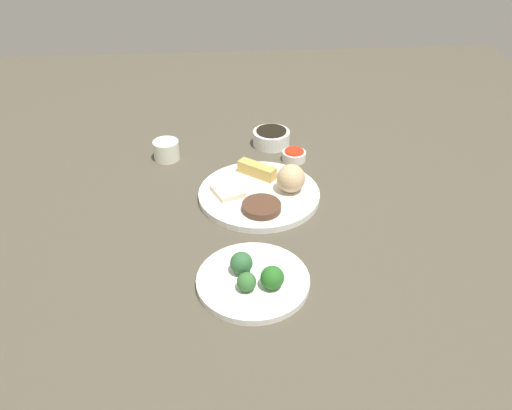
% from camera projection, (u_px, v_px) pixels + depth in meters
% --- Properties ---
extents(tabletop, '(2.20, 2.20, 0.02)m').
position_uv_depth(tabletop, '(252.00, 201.00, 1.27)').
color(tabletop, '#4C4638').
rests_on(tabletop, ground).
extents(main_plate, '(0.29, 0.29, 0.02)m').
position_uv_depth(main_plate, '(259.00, 194.00, 1.26)').
color(main_plate, white).
rests_on(main_plate, tabletop).
extents(rice_scoop, '(0.07, 0.07, 0.07)m').
position_uv_depth(rice_scoop, '(291.00, 178.00, 1.24)').
color(rice_scoop, tan).
rests_on(rice_scoop, main_plate).
extents(spring_roll, '(0.09, 0.10, 0.03)m').
position_uv_depth(spring_roll, '(257.00, 170.00, 1.31)').
color(spring_roll, tan).
rests_on(spring_roll, main_plate).
extents(crab_rangoon_wonton, '(0.09, 0.09, 0.01)m').
position_uv_depth(crab_rangoon_wonton, '(227.00, 191.00, 1.25)').
color(crab_rangoon_wonton, beige).
rests_on(crab_rangoon_wonton, main_plate).
extents(stir_fry_heap, '(0.09, 0.09, 0.02)m').
position_uv_depth(stir_fry_heap, '(261.00, 207.00, 1.19)').
color(stir_fry_heap, '#4F3322').
rests_on(stir_fry_heap, main_plate).
extents(broccoli_plate, '(0.22, 0.22, 0.01)m').
position_uv_depth(broccoli_plate, '(253.00, 281.00, 1.01)').
color(broccoli_plate, white).
rests_on(broccoli_plate, tabletop).
extents(broccoli_floret_0, '(0.04, 0.04, 0.04)m').
position_uv_depth(broccoli_floret_0, '(247.00, 282.00, 0.97)').
color(broccoli_floret_0, '#356C32').
rests_on(broccoli_floret_0, broccoli_plate).
extents(broccoli_floret_1, '(0.04, 0.04, 0.04)m').
position_uv_depth(broccoli_floret_1, '(241.00, 263.00, 1.01)').
color(broccoli_floret_1, '#306337').
rests_on(broccoli_floret_1, broccoli_plate).
extents(broccoli_floret_2, '(0.05, 0.05, 0.05)m').
position_uv_depth(broccoli_floret_2, '(272.00, 278.00, 0.97)').
color(broccoli_floret_2, '#276922').
rests_on(broccoli_floret_2, broccoli_plate).
extents(soy_sauce_bowl, '(0.10, 0.10, 0.04)m').
position_uv_depth(soy_sauce_bowl, '(271.00, 138.00, 1.47)').
color(soy_sauce_bowl, white).
rests_on(soy_sauce_bowl, tabletop).
extents(soy_sauce_bowl_liquid, '(0.09, 0.09, 0.00)m').
position_uv_depth(soy_sauce_bowl_liquid, '(271.00, 131.00, 1.46)').
color(soy_sauce_bowl_liquid, black).
rests_on(soy_sauce_bowl_liquid, soy_sauce_bowl).
extents(sauce_ramekin_sweet_and_sour, '(0.06, 0.06, 0.02)m').
position_uv_depth(sauce_ramekin_sweet_and_sour, '(294.00, 156.00, 1.41)').
color(sauce_ramekin_sweet_and_sour, white).
rests_on(sauce_ramekin_sweet_and_sour, tabletop).
extents(sauce_ramekin_sweet_and_sour_liquid, '(0.05, 0.05, 0.00)m').
position_uv_depth(sauce_ramekin_sweet_and_sour_liquid, '(294.00, 151.00, 1.40)').
color(sauce_ramekin_sweet_and_sour_liquid, red).
rests_on(sauce_ramekin_sweet_and_sour_liquid, sauce_ramekin_sweet_and_sour).
extents(teacup, '(0.07, 0.07, 0.05)m').
position_uv_depth(teacup, '(166.00, 150.00, 1.40)').
color(teacup, white).
rests_on(teacup, tabletop).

